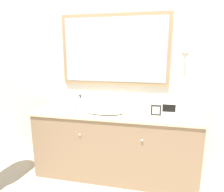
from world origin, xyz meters
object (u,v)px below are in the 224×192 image
Objects in this scene: sink_basin at (105,110)px; appliance_box at (169,107)px; soap_bottle at (81,102)px; picture_frame at (156,110)px.

sink_basin reaches higher than appliance_box.
soap_bottle is at bearing 177.93° from appliance_box.
soap_bottle reaches higher than appliance_box.
picture_frame is (0.61, -0.00, 0.04)m from sink_basin.
sink_basin is at bearing 179.57° from picture_frame.
sink_basin reaches higher than soap_bottle.
sink_basin is at bearing -25.93° from soap_bottle.
picture_frame is (0.99, -0.19, -0.00)m from soap_bottle.
picture_frame is at bearing -0.43° from sink_basin.
soap_bottle is 1.15m from appliance_box.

